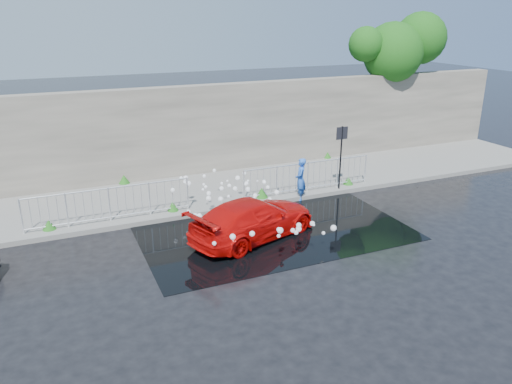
% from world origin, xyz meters
% --- Properties ---
extents(ground, '(90.00, 90.00, 0.00)m').
position_xyz_m(ground, '(0.00, 0.00, 0.00)').
color(ground, black).
rests_on(ground, ground).
extents(pavement, '(30.00, 4.00, 0.15)m').
position_xyz_m(pavement, '(0.00, 5.00, 0.07)').
color(pavement, slate).
rests_on(pavement, ground).
extents(curb, '(30.00, 0.25, 0.16)m').
position_xyz_m(curb, '(0.00, 3.00, 0.08)').
color(curb, slate).
rests_on(curb, ground).
extents(retaining_wall, '(30.00, 0.60, 3.50)m').
position_xyz_m(retaining_wall, '(0.00, 7.20, 1.90)').
color(retaining_wall, '#544F47').
rests_on(retaining_wall, pavement).
extents(puddle, '(8.00, 5.00, 0.01)m').
position_xyz_m(puddle, '(0.50, 1.00, 0.01)').
color(puddle, black).
rests_on(puddle, ground).
extents(sign_post, '(0.45, 0.06, 2.50)m').
position_xyz_m(sign_post, '(4.20, 3.10, 1.72)').
color(sign_post, black).
rests_on(sign_post, ground).
extents(tree, '(4.96, 2.74, 6.39)m').
position_xyz_m(tree, '(9.89, 7.41, 4.81)').
color(tree, '#332114').
rests_on(tree, ground).
extents(railing_left, '(5.05, 0.05, 1.10)m').
position_xyz_m(railing_left, '(-4.00, 3.35, 0.74)').
color(railing_left, silver).
rests_on(railing_left, pavement).
extents(railing_right, '(5.05, 0.05, 1.10)m').
position_xyz_m(railing_right, '(3.00, 3.35, 0.74)').
color(railing_right, silver).
rests_on(railing_right, pavement).
extents(weeds, '(12.17, 3.93, 0.35)m').
position_xyz_m(weeds, '(-0.22, 4.48, 0.31)').
color(weeds, '#245616').
rests_on(weeds, pavement).
extents(water_spray, '(3.45, 5.70, 1.07)m').
position_xyz_m(water_spray, '(-0.32, 1.93, 0.74)').
color(water_spray, white).
rests_on(water_spray, ground).
extents(red_car, '(4.42, 2.93, 1.19)m').
position_xyz_m(red_car, '(-0.26, 0.73, 0.59)').
color(red_car, '#BF0907').
rests_on(red_car, ground).
extents(person, '(0.59, 0.66, 1.52)m').
position_xyz_m(person, '(2.52, 3.00, 0.76)').
color(person, blue).
rests_on(person, ground).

